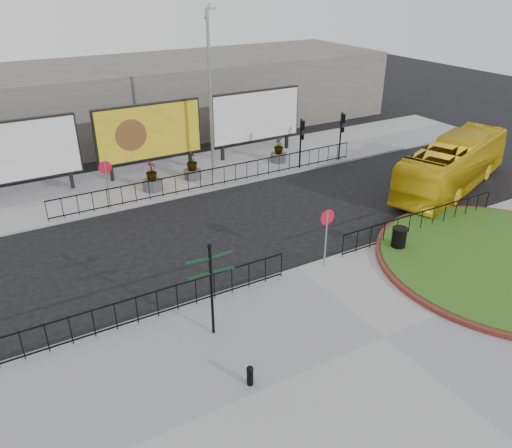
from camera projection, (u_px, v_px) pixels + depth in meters
ground at (298, 269)px, 20.15m from camera, size 90.00×90.00×0.00m
pavement_near at (384, 338)px, 16.25m from camera, size 30.00×10.00×0.12m
pavement_far at (183, 175)px, 29.40m from camera, size 44.00×6.00×0.12m
brick_edge at (506, 261)px, 20.30m from camera, size 10.40×10.40×0.18m
grass_lawn at (506, 261)px, 20.29m from camera, size 10.00×10.00×0.22m
railing_near_left at (157, 303)px, 16.94m from camera, size 10.00×0.10×1.10m
railing_near_right at (421, 221)px, 22.50m from camera, size 9.00×0.10×1.10m
railing_far at (218, 176)px, 27.48m from camera, size 18.00×0.10×1.10m
speed_sign_far at (106, 174)px, 24.33m from camera, size 0.64×0.07×2.47m
speed_sign_near at (327, 225)px, 19.42m from camera, size 0.64×0.07×2.47m
billboard_left at (16, 152)px, 25.22m from camera, size 6.20×0.31×4.10m
billboard_mid at (149, 132)px, 28.33m from camera, size 6.20×0.31×4.10m
billboard_right at (256, 116)px, 31.45m from camera, size 6.20×0.31×4.10m
lamp_post at (210, 93)px, 27.14m from camera, size 0.74×0.18×9.23m
signal_pole_a at (301, 136)px, 29.31m from camera, size 0.22×0.26×3.00m
signal_pole_b at (342, 129)px, 30.65m from camera, size 0.22×0.26×3.00m
building_backdrop at (128, 99)px, 36.02m from camera, size 40.00×10.00×5.00m
fingerpost_sign at (211, 281)px, 15.53m from camera, size 1.57×0.29×3.35m
bollard at (250, 374)px, 14.21m from camera, size 0.22×0.22×0.67m
litter_bin at (399, 239)px, 21.02m from camera, size 0.65×0.65×1.07m
bus at (453, 165)px, 27.02m from camera, size 10.33×5.58×2.82m
planter_a at (152, 179)px, 26.91m from camera, size 1.07×1.07×1.66m
planter_b at (192, 168)px, 28.40m from camera, size 0.99×0.99×1.61m
planter_c at (279, 153)px, 31.01m from camera, size 1.00×1.00×1.55m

